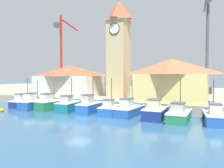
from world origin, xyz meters
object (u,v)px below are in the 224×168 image
fishing_boat_mid_left (69,105)px  fishing_boat_mid_right (110,109)px  fishing_boat_center (91,106)px  warehouse_left (69,80)px  fishing_boat_right_inner (129,110)px  port_crane_near (61,62)px  fishing_boat_far_left (25,102)px  fishing_boat_left_inner (51,104)px  fishing_boat_left_outer (34,103)px  clock_tower (118,47)px  warehouse_right (172,79)px  fishing_boat_end_right (214,116)px  port_crane_far (207,50)px  fishing_boat_right_outer (156,112)px  fishing_boat_far_right (179,114)px  mooring_buoy (2,110)px

fishing_boat_mid_left → fishing_boat_mid_right: (5.98, 0.15, -0.10)m
fishing_boat_mid_left → fishing_boat_center: size_ratio=0.95×
fishing_boat_mid_left → warehouse_left: 11.47m
fishing_boat_right_inner → port_crane_near: bearing=145.1°
fishing_boat_far_left → fishing_boat_mid_right: fishing_boat_mid_right is taller
fishing_boat_left_inner → fishing_boat_center: bearing=2.0°
fishing_boat_left_outer → clock_tower: (8.85, 9.79, 8.70)m
fishing_boat_mid_left → fishing_boat_left_inner: bearing=179.9°
fishing_boat_mid_right → port_crane_near: (-20.30, 16.21, 7.06)m
warehouse_right → fishing_boat_mid_right: bearing=-131.0°
fishing_boat_end_right → warehouse_left: warehouse_left is taller
fishing_boat_right_inner → fishing_boat_mid_left: bearing=-176.6°
fishing_boat_left_outer → fishing_boat_mid_right: size_ratio=1.16×
fishing_boat_left_inner → clock_tower: bearing=56.4°
fishing_boat_mid_right → fishing_boat_right_inner: (2.41, 0.34, 0.04)m
fishing_boat_left_inner → warehouse_left: 9.96m
fishing_boat_center → fishing_boat_mid_right: fishing_boat_center is taller
fishing_boat_end_right → port_crane_far: (-1.57, 22.48, 8.95)m
fishing_boat_far_left → fishing_boat_left_inner: bearing=-3.1°
fishing_boat_right_outer → warehouse_right: bearing=86.6°
fishing_boat_right_outer → port_crane_near: bearing=148.0°
fishing_boat_left_outer → port_crane_far: (21.78, 23.17, 8.86)m
fishing_boat_right_outer → fishing_boat_end_right: fishing_boat_end_right is taller
fishing_boat_right_inner → fishing_boat_far_left: bearing=-179.3°
fishing_boat_far_right → fishing_boat_end_right: 3.34m
fishing_boat_mid_left → port_crane_far: size_ratio=0.21×
fishing_boat_mid_right → fishing_boat_right_inner: bearing=8.1°
fishing_boat_center → port_crane_far: size_ratio=0.22×
fishing_boat_far_right → fishing_boat_right_inner: bearing=175.1°
fishing_boat_left_inner → fishing_boat_right_outer: (14.83, 0.13, -0.03)m
fishing_boat_center → fishing_boat_mid_left: bearing=-175.9°
fishing_boat_far_left → fishing_boat_left_outer: size_ratio=0.86×
fishing_boat_mid_right → mooring_buoy: fishing_boat_mid_right is taller
fishing_boat_left_inner → mooring_buoy: (-4.51, -4.26, -0.56)m
fishing_boat_far_left → port_crane_near: (-5.75, 16.06, 7.05)m
fishing_boat_left_inner → clock_tower: clock_tower is taller
fishing_boat_left_outer → fishing_boat_right_outer: 17.49m
fishing_boat_right_outer → fishing_boat_far_right: size_ratio=0.93×
fishing_boat_center → fishing_boat_right_inner: bearing=2.9°
fishing_boat_mid_right → warehouse_right: warehouse_right is taller
fishing_boat_left_inner → mooring_buoy: size_ratio=9.14×
fishing_boat_mid_left → fishing_boat_far_right: bearing=0.0°
port_crane_near → fishing_boat_far_right: bearing=-29.9°
fishing_boat_mid_left → clock_tower: clock_tower is taller
fishing_boat_center → fishing_boat_far_right: bearing=-1.2°
fishing_boat_mid_left → fishing_boat_center: 3.14m
fishing_boat_mid_right → fishing_boat_left_outer: bearing=-177.2°
fishing_boat_right_inner → warehouse_right: (3.67, 6.66, 3.50)m
warehouse_left → mooring_buoy: (-1.13, -13.09, -3.70)m
fishing_boat_far_right → clock_tower: clock_tower is taller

